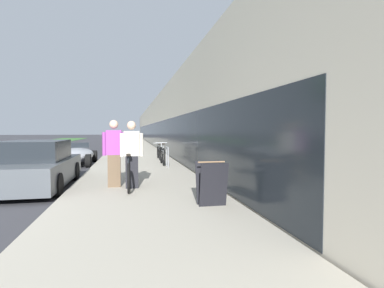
{
  "coord_description": "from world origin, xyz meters",
  "views": [
    {
      "loc": [
        4.86,
        -5.7,
        1.67
      ],
      "look_at": [
        8.55,
        11.92,
        0.83
      ],
      "focal_mm": 28.0,
      "sensor_mm": 36.0,
      "label": 1
    }
  ],
  "objects": [
    {
      "name": "sandwich_board_sign",
      "position": [
        6.49,
        0.16,
        0.59
      ],
      "size": [
        0.56,
        0.56,
        0.9
      ],
      "color": "black",
      "rests_on": "sidewalk_slab"
    },
    {
      "name": "vintage_roadster_curbside",
      "position": [
        2.32,
        9.49,
        0.46
      ],
      "size": [
        1.69,
        4.31,
        1.05
      ],
      "color": "silver",
      "rests_on": "ground"
    },
    {
      "name": "sidewalk_slab",
      "position": [
        5.2,
        21.0,
        0.07
      ],
      "size": [
        3.84,
        70.0,
        0.14
      ],
      "color": "#B2AA99",
      "rests_on": "ground"
    },
    {
      "name": "storefront_facade",
      "position": [
        12.15,
        29.0,
        2.28
      ],
      "size": [
        10.01,
        70.0,
        4.57
      ],
      "color": "beige",
      "rests_on": "ground"
    },
    {
      "name": "tandem_bicycle",
      "position": [
        4.83,
        2.73,
        0.53
      ],
      "size": [
        0.52,
        2.94,
        0.94
      ],
      "color": "black",
      "rests_on": "sidewalk_slab"
    },
    {
      "name": "lawn_strip",
      "position": [
        -6.14,
        25.0,
        0.01
      ],
      "size": [
        4.93,
        70.0,
        0.03
      ],
      "color": "#3D7533",
      "rests_on": "ground"
    },
    {
      "name": "parked_sedan_curbside",
      "position": [
        2.21,
        3.54,
        0.63
      ],
      "size": [
        1.94,
        4.23,
        1.37
      ],
      "color": "#4C5156",
      "rests_on": "ground"
    },
    {
      "name": "person_bystander",
      "position": [
        4.45,
        2.62,
        1.04
      ],
      "size": [
        0.61,
        0.24,
        1.8
      ],
      "color": "brown",
      "rests_on": "sidewalk_slab"
    },
    {
      "name": "bike_rack_hoop",
      "position": [
        6.41,
        6.7,
        0.65
      ],
      "size": [
        0.05,
        0.6,
        0.84
      ],
      "color": "gray",
      "rests_on": "sidewalk_slab"
    },
    {
      "name": "person_rider",
      "position": [
        4.92,
        2.35,
        1.03
      ],
      "size": [
        0.6,
        0.24,
        1.77
      ],
      "color": "black",
      "rests_on": "sidewalk_slab"
    },
    {
      "name": "cruiser_bike_nearest",
      "position": [
        6.3,
        7.6,
        0.54
      ],
      "size": [
        0.52,
        1.79,
        0.97
      ],
      "color": "black",
      "rests_on": "sidewalk_slab"
    },
    {
      "name": "cruiser_bike_middle",
      "position": [
        6.37,
        10.0,
        0.5
      ],
      "size": [
        0.52,
        1.76,
        0.85
      ],
      "color": "black",
      "rests_on": "sidewalk_slab"
    }
  ]
}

